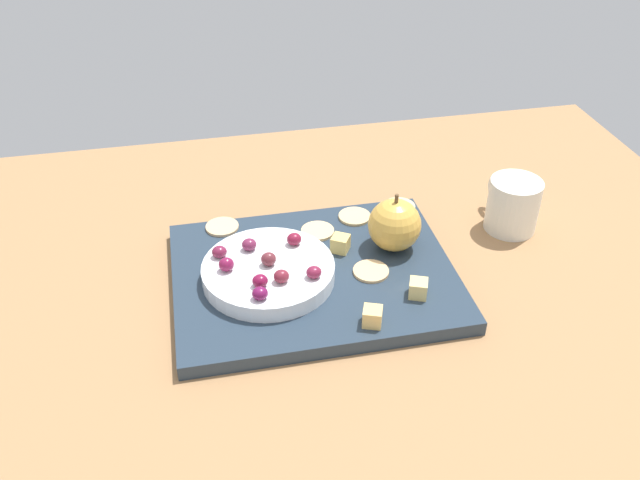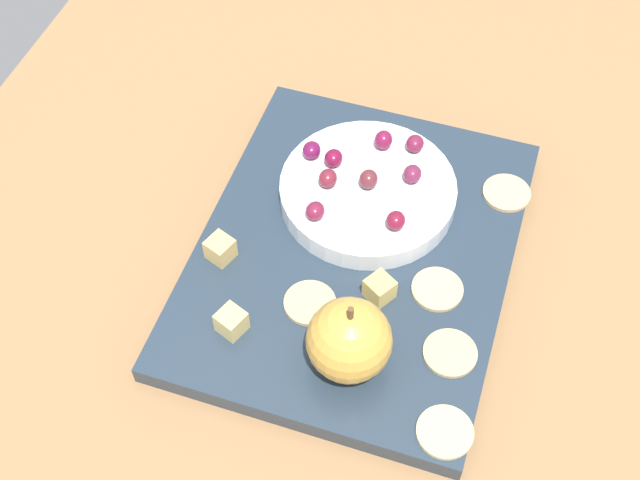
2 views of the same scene
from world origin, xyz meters
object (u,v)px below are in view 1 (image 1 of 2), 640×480
cracker_4 (355,216)px  platter (313,274)px  grape_5 (269,259)px  cracker_2 (318,231)px  grape_4 (314,272)px  cracker_3 (371,271)px  cracker_0 (222,227)px  cracker_1 (399,207)px  serving_dish (268,272)px  cheese_cube_0 (418,288)px  grape_7 (226,264)px  grape_6 (281,276)px  grape_1 (294,239)px  grape_0 (219,252)px  cup (512,205)px  apple_whole (395,225)px  cheese_cube_2 (340,244)px  cheese_cube_1 (372,316)px  grape_2 (249,245)px  grape_8 (260,293)px  grape_3 (260,281)px

cracker_4 → platter: bearing=-127.9°
cracker_4 → grape_5: (-14.16, -11.50, 2.91)cm
cracker_2 → grape_4: 13.22cm
cracker_3 → cracker_2: bearing=115.4°
cracker_0 → grape_5: grape_5 is taller
cracker_1 → grape_5: grape_5 is taller
serving_dish → cheese_cube_0: same height
grape_7 → grape_5: bearing=0.3°
cracker_1 → grape_6: grape_6 is taller
platter → grape_1: bearing=124.4°
grape_0 → cup: (42.49, 4.25, -1.01)cm
apple_whole → cheese_cube_2: apple_whole is taller
cheese_cube_1 → cracker_1: bearing=65.7°
cracker_1 → cheese_cube_0: bearing=-100.8°
cracker_2 → cracker_3: size_ratio=1.00×
grape_7 → cracker_1: bearing=25.6°
grape_4 → cheese_cube_0: bearing=-15.6°
cracker_3 → grape_2: grape_2 is taller
cheese_cube_2 → cracker_0: size_ratio=0.48×
cracker_3 → cup: bearing=20.4°
grape_0 → grape_6: size_ratio=1.00×
cheese_cube_2 → cracker_2: 5.36cm
grape_5 → grape_8: size_ratio=1.00×
cheese_cube_0 → cracker_0: cheese_cube_0 is taller
cheese_cube_2 → cracker_2: size_ratio=0.48×
grape_3 → cracker_1: bearing=36.0°
platter → cheese_cube_0: size_ratio=16.38×
grape_1 → grape_8: (-5.87, -10.04, -0.04)cm
cracker_1 → platter: bearing=-142.5°
grape_2 → grape_8: size_ratio=1.00×
platter → grape_7: grape_7 is taller
cracker_4 → grape_2: bearing=-154.4°
serving_dish → grape_4: bearing=-34.7°
cheese_cube_0 → grape_3: (-19.19, 3.13, 1.89)cm
apple_whole → grape_1: 13.64cm
cheese_cube_0 → cheese_cube_2: same height
platter → grape_3: (-7.51, -4.85, 3.98)cm
grape_1 → grape_3: size_ratio=1.00×
cheese_cube_0 → grape_0: size_ratio=1.15×
cheese_cube_0 → serving_dish: bearing=158.2°
cracker_2 → grape_6: 14.77cm
apple_whole → grape_7: bearing=-171.4°
cheese_cube_2 → grape_2: grape_2 is taller
apple_whole → cracker_1: (3.79, 9.29, -3.39)cm
cracker_3 → cracker_1: bearing=59.8°
grape_8 → grape_6: bearing=41.2°
cracker_2 → grape_8: size_ratio=2.41×
cracker_1 → grape_2: bearing=-159.0°
grape_3 → grape_6: (2.66, 0.28, 0.04)cm
grape_4 → grape_6: grape_6 is taller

